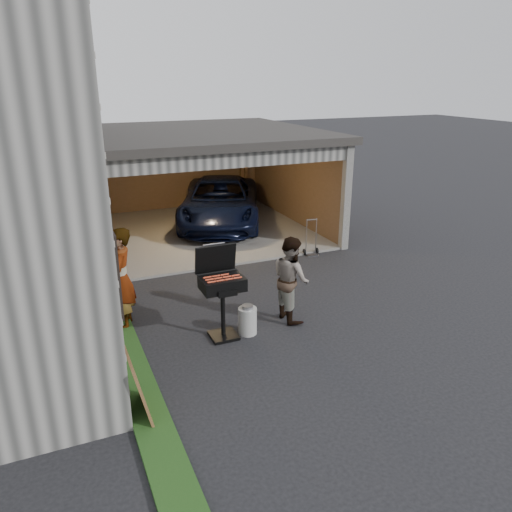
# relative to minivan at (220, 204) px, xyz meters

# --- Properties ---
(ground) EXTENTS (80.00, 80.00, 0.00)m
(ground) POSITION_rel_minivan_xyz_m (-1.67, -6.90, -0.67)
(ground) COLOR black
(ground) RESTS_ON ground
(groundcover_strip) EXTENTS (0.50, 8.00, 0.06)m
(groundcover_strip) POSITION_rel_minivan_xyz_m (-3.92, -7.90, -0.64)
(groundcover_strip) COLOR #193814
(groundcover_strip) RESTS_ON ground
(garage) EXTENTS (6.80, 6.30, 2.90)m
(garage) POSITION_rel_minivan_xyz_m (-0.91, -0.11, 1.19)
(garage) COLOR #605E59
(garage) RESTS_ON ground
(minivan) EXTENTS (3.92, 5.34, 1.35)m
(minivan) POSITION_rel_minivan_xyz_m (0.00, 0.00, 0.00)
(minivan) COLOR black
(minivan) RESTS_ON ground
(woman) EXTENTS (0.60, 0.77, 1.86)m
(woman) POSITION_rel_minivan_xyz_m (-3.77, -5.47, 0.25)
(woman) COLOR #CAEEFF
(woman) RESTS_ON ground
(man) EXTENTS (0.63, 0.79, 1.60)m
(man) POSITION_rel_minivan_xyz_m (-0.87, -6.36, 0.13)
(man) COLOR #50301F
(man) RESTS_ON ground
(bbq_grill) EXTENTS (0.72, 0.63, 1.61)m
(bbq_grill) POSITION_rel_minivan_xyz_m (-2.27, -6.52, 0.28)
(bbq_grill) COLOR black
(bbq_grill) RESTS_ON ground
(propane_tank) EXTENTS (0.38, 0.38, 0.49)m
(propane_tank) POSITION_rel_minivan_xyz_m (-1.83, -6.60, -0.43)
(propane_tank) COLOR #BCBBB7
(propane_tank) RESTS_ON ground
(plywood_panel) EXTENTS (0.22, 0.79, 0.88)m
(plywood_panel) POSITION_rel_minivan_xyz_m (-4.01, -8.12, -0.24)
(plywood_panel) COLOR brown
(plywood_panel) RESTS_ON ground
(hand_truck) EXTENTS (0.40, 0.32, 0.94)m
(hand_truck) POSITION_rel_minivan_xyz_m (1.23, -3.44, -0.49)
(hand_truck) COLOR slate
(hand_truck) RESTS_ON ground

